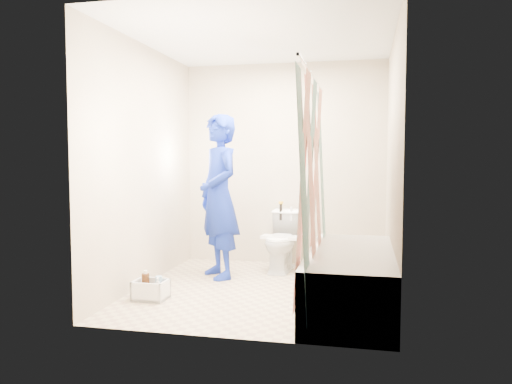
% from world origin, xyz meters
% --- Properties ---
extents(floor, '(2.60, 2.60, 0.00)m').
position_xyz_m(floor, '(0.00, 0.00, 0.00)').
color(floor, tan).
rests_on(floor, ground).
extents(ceiling, '(2.40, 2.60, 0.02)m').
position_xyz_m(ceiling, '(0.00, 0.00, 2.40)').
color(ceiling, silver).
rests_on(ceiling, wall_back).
extents(wall_back, '(2.40, 0.02, 2.40)m').
position_xyz_m(wall_back, '(0.00, 1.30, 1.20)').
color(wall_back, '#B7AA8D').
rests_on(wall_back, ground).
extents(wall_front, '(2.40, 0.02, 2.40)m').
position_xyz_m(wall_front, '(0.00, -1.30, 1.20)').
color(wall_front, '#B7AA8D').
rests_on(wall_front, ground).
extents(wall_left, '(0.02, 2.60, 2.40)m').
position_xyz_m(wall_left, '(-1.20, 0.00, 1.20)').
color(wall_left, '#B7AA8D').
rests_on(wall_left, ground).
extents(wall_right, '(0.02, 2.60, 2.40)m').
position_xyz_m(wall_right, '(1.20, 0.00, 1.20)').
color(wall_right, '#B7AA8D').
rests_on(wall_right, ground).
extents(bathtub, '(0.70, 1.75, 0.50)m').
position_xyz_m(bathtub, '(0.85, -0.43, 0.27)').
color(bathtub, silver).
rests_on(bathtub, ground).
extents(curtain_rod, '(0.02, 1.90, 0.02)m').
position_xyz_m(curtain_rod, '(0.52, -0.43, 1.95)').
color(curtain_rod, silver).
rests_on(curtain_rod, wall_back).
extents(shower_curtain, '(0.06, 1.75, 1.80)m').
position_xyz_m(shower_curtain, '(0.52, -0.43, 1.02)').
color(shower_curtain, white).
rests_on(shower_curtain, curtain_rod).
extents(toilet, '(0.44, 0.70, 0.68)m').
position_xyz_m(toilet, '(0.06, 0.89, 0.34)').
color(toilet, white).
rests_on(toilet, ground).
extents(tank_lid, '(0.43, 0.22, 0.03)m').
position_xyz_m(tank_lid, '(0.04, 0.78, 0.40)').
color(tank_lid, white).
rests_on(tank_lid, toilet).
extents(tank_internals, '(0.17, 0.05, 0.22)m').
position_xyz_m(tank_internals, '(0.04, 1.07, 0.67)').
color(tank_internals, black).
rests_on(tank_internals, toilet).
extents(plumber, '(0.72, 0.75, 1.74)m').
position_xyz_m(plumber, '(-0.56, 0.43, 0.87)').
color(plumber, '#0F2D97').
rests_on(plumber, ground).
extents(cleaning_caddy, '(0.30, 0.24, 0.22)m').
position_xyz_m(cleaning_caddy, '(-0.91, -0.52, 0.08)').
color(cleaning_caddy, silver).
rests_on(cleaning_caddy, ground).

